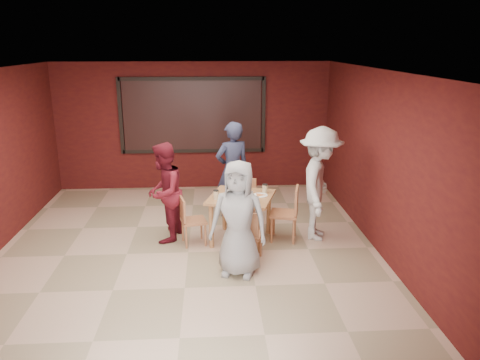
{
  "coord_description": "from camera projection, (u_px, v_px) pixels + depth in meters",
  "views": [
    {
      "loc": [
        0.39,
        -6.8,
        3.19
      ],
      "look_at": [
        0.85,
        0.43,
        1.05
      ],
      "focal_mm": 35.0,
      "sensor_mm": 36.0,
      "label": 1
    }
  ],
  "objects": [
    {
      "name": "diner_back",
      "position": [
        232.0,
        170.0,
        8.67
      ],
      "size": [
        0.77,
        0.64,
        1.82
      ],
      "primitive_type": "imported",
      "rotation": [
        0.0,
        0.0,
        3.5
      ],
      "color": "#2C324F",
      "rests_on": "floor"
    },
    {
      "name": "chair_back",
      "position": [
        244.0,
        198.0,
        8.51
      ],
      "size": [
        0.49,
        0.49,
        0.82
      ],
      "color": "#AC6B42",
      "rests_on": "floor"
    },
    {
      "name": "diner_left",
      "position": [
        164.0,
        193.0,
        7.65
      ],
      "size": [
        0.79,
        0.92,
        1.65
      ],
      "primitive_type": "imported",
      "rotation": [
        0.0,
        0.0,
        -1.79
      ],
      "color": "maroon",
      "rests_on": "floor"
    },
    {
      "name": "chair_right",
      "position": [
        289.0,
        210.0,
        7.72
      ],
      "size": [
        0.54,
        0.54,
        0.92
      ],
      "color": "#AC6B42",
      "rests_on": "floor"
    },
    {
      "name": "chair_left",
      "position": [
        189.0,
        218.0,
        7.57
      ],
      "size": [
        0.47,
        0.47,
        0.8
      ],
      "color": "#AC6B42",
      "rests_on": "floor"
    },
    {
      "name": "diner_right",
      "position": [
        320.0,
        184.0,
        7.7
      ],
      "size": [
        1.04,
        1.38,
        1.89
      ],
      "primitive_type": "imported",
      "rotation": [
        0.0,
        0.0,
        1.26
      ],
      "color": "silver",
      "rests_on": "floor"
    },
    {
      "name": "diner_front",
      "position": [
        239.0,
        219.0,
        6.5
      ],
      "size": [
        0.93,
        0.74,
        1.66
      ],
      "primitive_type": "imported",
      "rotation": [
        0.0,
        0.0,
        -0.29
      ],
      "color": "#999999",
      "rests_on": "floor"
    },
    {
      "name": "window_blinds",
      "position": [
        193.0,
        116.0,
        10.22
      ],
      "size": [
        3.0,
        0.02,
        1.5
      ],
      "primitive_type": "cube",
      "color": "black"
    },
    {
      "name": "floor",
      "position": [
        188.0,
        252.0,
        7.39
      ],
      "size": [
        7.0,
        7.0,
        0.0
      ],
      "primitive_type": "plane",
      "color": "tan",
      "rests_on": "ground"
    },
    {
      "name": "dining_table",
      "position": [
        241.0,
        202.0,
        7.65
      ],
      "size": [
        1.23,
        1.23,
        0.93
      ],
      "color": "#AF7148",
      "rests_on": "floor"
    },
    {
      "name": "chair_front",
      "position": [
        247.0,
        233.0,
        6.94
      ],
      "size": [
        0.51,
        0.51,
        0.84
      ],
      "color": "#AC6B42",
      "rests_on": "floor"
    }
  ]
}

